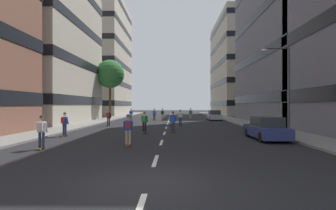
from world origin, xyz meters
name	(u,v)px	position (x,y,z in m)	size (l,w,h in m)	color
ground_plane	(168,122)	(0.00, 26.56, 0.00)	(159.37, 159.37, 0.00)	black
sidewalk_left	(104,120)	(-9.66, 29.88, 0.07)	(3.00, 73.04, 0.14)	gray
sidewalk_right	(234,120)	(9.66, 29.88, 0.07)	(3.00, 73.04, 0.14)	gray
lane_markings	(168,121)	(0.00, 28.00, 0.00)	(0.16, 62.20, 0.01)	silver
building_left_mid	(18,49)	(-20.01, 25.38, 9.77)	(17.81, 16.97, 19.37)	#BCB29E
building_left_far	(88,58)	(-20.01, 52.61, 13.60)	(17.81, 20.19, 27.02)	#BCB29E
building_right_mid	(323,1)	(20.01, 25.38, 15.80)	(17.81, 19.39, 31.42)	slate
building_right_far	(254,67)	(20.01, 52.61, 11.42)	(17.81, 21.81, 22.66)	#BCB29E
parked_car_near	(214,116)	(6.96, 31.04, 0.70)	(1.82, 4.40, 1.52)	#B2B7BF
parked_car_mid	(266,129)	(6.96, 9.56, 0.70)	(1.82, 4.40, 1.52)	navy
street_tree_near	(110,74)	(-9.66, 33.27, 7.36)	(4.62, 4.62, 9.56)	#4C3823
streetlamp_right	(284,80)	(8.99, 11.51, 4.14)	(2.13, 0.30, 6.50)	#3F3F44
skater_0	(191,113)	(3.49, 33.21, 1.02)	(0.57, 0.92, 1.78)	brown
skater_1	(154,114)	(-2.13, 29.79, 1.02)	(0.54, 0.91, 1.78)	brown
skater_2	(108,117)	(-6.42, 19.97, 1.02)	(0.56, 0.92, 1.78)	brown
skater_3	(173,121)	(0.69, 13.66, 0.98)	(0.57, 0.92, 1.78)	brown
skater_4	(131,114)	(-5.78, 30.80, 0.98)	(0.55, 0.92, 1.78)	brown
skater_5	(64,123)	(-7.24, 10.76, 1.02)	(0.57, 0.92, 1.78)	brown
skater_6	(180,117)	(1.50, 21.07, 0.98)	(0.53, 0.90, 1.78)	brown
skater_7	(144,121)	(-1.64, 12.97, 1.02)	(0.56, 0.92, 1.78)	brown
skater_8	(41,130)	(-6.10, 5.45, 1.02)	(0.55, 0.92, 1.78)	brown
skater_9	(162,113)	(-0.97, 31.01, 1.02)	(0.55, 0.92, 1.78)	brown
skater_10	(128,128)	(-1.81, 6.64, 1.02)	(0.55, 0.92, 1.78)	brown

